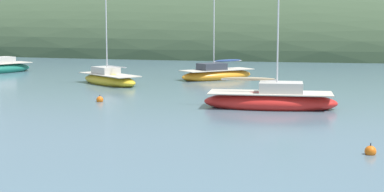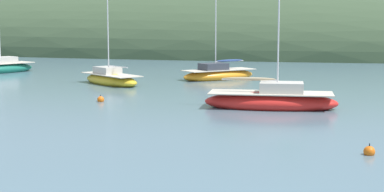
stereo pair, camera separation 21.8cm
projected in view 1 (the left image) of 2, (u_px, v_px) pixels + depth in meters
far_shoreline_hill at (150, 52)px, 95.28m from camera, size 150.00×36.00×23.39m
sailboat_blue_center at (271, 100)px, 34.46m from camera, size 7.99×3.62×10.58m
sailboat_white_near at (109, 79)px, 47.40m from camera, size 6.85×5.73×8.34m
sailboat_cream_ketch at (217, 74)px, 51.39m from camera, size 6.42×6.87×9.71m
mooring_buoy_outer at (100, 100)px, 37.27m from camera, size 0.44×0.44×0.54m
mooring_buoy_channel at (370, 151)px, 22.60m from camera, size 0.44×0.44×0.54m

